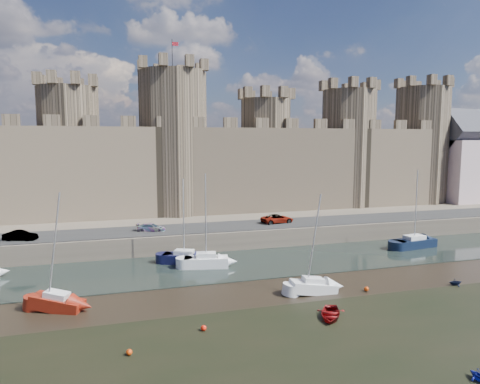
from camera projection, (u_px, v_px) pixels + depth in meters
The scene contains 18 objects.
water_channel at pixel (186, 269), 48.25m from camera, with size 160.00×12.00×0.08m, color black.
quay at pixel (157, 209), 82.46m from camera, with size 160.00×60.00×2.50m, color #4C443A.
road at pixel (174, 229), 57.50m from camera, with size 160.00×7.00×0.10m, color black.
castle at pixel (158, 158), 69.59m from camera, with size 108.50×11.00×29.00m.
car_1 at pixel (20, 236), 51.01m from camera, with size 1.33×3.82×1.26m, color gray.
car_2 at pixel (151, 228), 56.29m from camera, with size 1.50×3.69×1.07m, color gray.
car_3 at pixel (277, 219), 61.87m from camera, with size 2.19×4.75×1.32m, color gray.
sailboat_1 at pixel (184, 257), 50.20m from camera, with size 5.33×3.76×9.97m.
sailboat_2 at pixel (206, 261), 48.61m from camera, with size 5.24×2.87×10.70m.
sailboat_3 at pixel (414, 242), 57.67m from camera, with size 6.25×3.08×10.52m.
sailboat_4 at pixel (57, 302), 36.42m from camera, with size 4.67×3.30×10.19m.
sailboat_5 at pixel (313, 286), 40.57m from camera, with size 4.49×1.90×9.53m.
dinghy_4 at pixel (330, 315), 34.75m from camera, with size 2.30×0.67×3.23m, color maroon.
dinghy_5 at pixel (479, 375), 25.78m from camera, with size 1.13×0.69×1.31m, color navy.
dinghy_7 at pixel (455, 282), 42.73m from camera, with size 1.16×0.71×1.34m, color black.
buoy_0 at pixel (129, 352), 28.80m from camera, with size 0.43×0.43×0.43m, color #BC3408.
buoy_1 at pixel (204, 328), 32.52m from camera, with size 0.44×0.44×0.44m, color red.
buoy_3 at pixel (366, 289), 41.06m from camera, with size 0.46×0.46×0.46m, color #BB3708.
Camera 1 is at (-7.07, -22.75, 14.38)m, focal length 32.00 mm.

